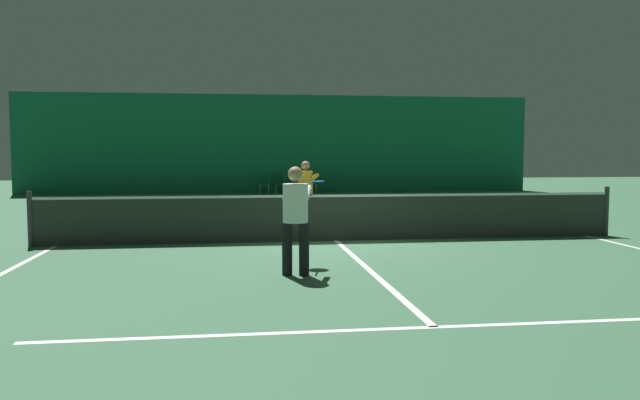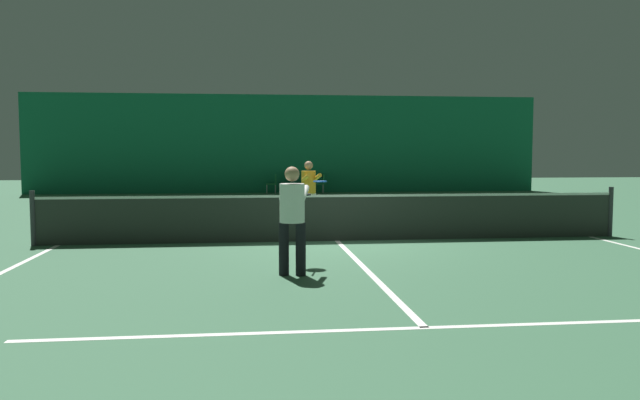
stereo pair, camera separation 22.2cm
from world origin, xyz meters
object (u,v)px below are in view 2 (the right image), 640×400
courtside_chair_1 (289,182)px  courtside_chair_3 (321,182)px  player_near (293,212)px  player_far (309,187)px  tennis_net (337,216)px  courtside_chair_2 (305,182)px  courtside_chair_0 (273,182)px

courtside_chair_1 → courtside_chair_3: (1.42, 0.00, 0.00)m
player_near → courtside_chair_3: size_ratio=1.91×
player_near → player_far: 6.56m
tennis_net → player_near: size_ratio=7.48×
player_far → courtside_chair_2: player_far is taller
player_near → tennis_net: bearing=-6.3°
tennis_net → player_near: player_near is taller
tennis_net → player_near: bearing=-108.5°
tennis_net → courtside_chair_1: size_ratio=14.29×
courtside_chair_0 → courtside_chair_2: bearing=90.0°
player_near → courtside_chair_1: size_ratio=1.91×
courtside_chair_0 → courtside_chair_1: (0.71, 0.00, 0.00)m
tennis_net → player_far: (-0.28, 3.05, 0.42)m
courtside_chair_0 → courtside_chair_1: size_ratio=1.00×
courtside_chair_2 → courtside_chair_0: bearing=-90.0°
tennis_net → player_far: player_far is taller
tennis_net → courtside_chair_0: (-0.72, 15.01, -0.03)m
courtside_chair_3 → courtside_chair_0: bearing=-90.0°
tennis_net → courtside_chair_0: 15.02m
tennis_net → player_far: bearing=95.2°
courtside_chair_1 → courtside_chair_3: 1.42m
courtside_chair_2 → tennis_net: bearing=-2.7°
courtside_chair_1 → player_near: bearing=-3.5°
courtside_chair_0 → courtside_chair_3: 2.12m
courtside_chair_0 → courtside_chair_2: (1.42, 0.00, 0.00)m
tennis_net → courtside_chair_1: 15.01m
tennis_net → player_near: 3.66m
tennis_net → courtside_chair_1: tennis_net is taller
player_far → courtside_chair_0: size_ratio=1.89×
player_far → courtside_chair_3: player_far is taller
player_near → courtside_chair_3: player_near is taller
player_near → courtside_chair_3: bearing=4.4°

